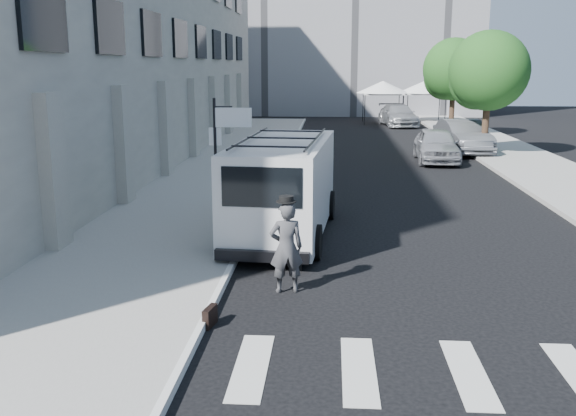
# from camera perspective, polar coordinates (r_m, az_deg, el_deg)

# --- Properties ---
(ground) EXTENTS (120.00, 120.00, 0.00)m
(ground) POSITION_cam_1_polar(r_m,az_deg,el_deg) (12.58, 3.00, -7.91)
(ground) COLOR black
(ground) RESTS_ON ground
(sidewalk_left) EXTENTS (4.50, 48.00, 0.15)m
(sidewalk_left) POSITION_cam_1_polar(r_m,az_deg,el_deg) (28.46, -5.07, 3.82)
(sidewalk_left) COLOR gray
(sidewalk_left) RESTS_ON ground
(sidewalk_right) EXTENTS (4.00, 56.00, 0.15)m
(sidewalk_right) POSITION_cam_1_polar(r_m,az_deg,el_deg) (33.27, 19.33, 4.44)
(sidewalk_right) COLOR gray
(sidewalk_right) RESTS_ON ground
(building_left) EXTENTS (10.00, 44.00, 12.00)m
(building_left) POSITION_cam_1_polar(r_m,az_deg,el_deg) (32.01, -18.09, 14.88)
(building_left) COLOR gray
(building_left) RESTS_ON ground
(sign_pole) EXTENTS (1.03, 0.07, 3.50)m
(sign_pole) POSITION_cam_1_polar(r_m,az_deg,el_deg) (15.29, -5.63, 5.97)
(sign_pole) COLOR black
(sign_pole) RESTS_ON sidewalk_left
(tree_near) EXTENTS (3.80, 3.83, 6.03)m
(tree_near) POSITION_cam_1_polar(r_m,az_deg,el_deg) (32.77, 17.18, 11.33)
(tree_near) COLOR black
(tree_near) RESTS_ON ground
(tree_far) EXTENTS (3.80, 3.83, 6.03)m
(tree_far) POSITION_cam_1_polar(r_m,az_deg,el_deg) (41.59, 14.35, 11.65)
(tree_far) COLOR black
(tree_far) RESTS_ON ground
(tent_left) EXTENTS (4.00, 4.00, 3.20)m
(tent_left) POSITION_cam_1_polar(r_m,az_deg,el_deg) (49.96, 8.44, 10.56)
(tent_left) COLOR black
(tent_left) RESTS_ON ground
(tent_right) EXTENTS (4.00, 4.00, 3.20)m
(tent_right) POSITION_cam_1_polar(r_m,az_deg,el_deg) (50.80, 12.05, 10.45)
(tent_right) COLOR black
(tent_right) RESTS_ON ground
(businessman) EXTENTS (0.74, 0.57, 1.83)m
(businessman) POSITION_cam_1_polar(r_m,az_deg,el_deg) (12.56, -0.15, -3.54)
(businessman) COLOR #3D3D3F
(businessman) RESTS_ON ground
(briefcase) EXTENTS (0.20, 0.45, 0.34)m
(briefcase) POSITION_cam_1_polar(r_m,az_deg,el_deg) (11.28, -6.95, -9.56)
(briefcase) COLOR black
(briefcase) RESTS_ON ground
(suitcase) EXTENTS (0.30, 0.40, 1.03)m
(suitcase) POSITION_cam_1_polar(r_m,az_deg,el_deg) (14.15, 0.65, -4.37)
(suitcase) COLOR black
(suitcase) RESTS_ON ground
(cargo_van) EXTENTS (2.74, 6.82, 2.50)m
(cargo_van) POSITION_cam_1_polar(r_m,az_deg,el_deg) (16.85, -0.37, 1.95)
(cargo_van) COLOR silver
(cargo_van) RESTS_ON ground
(parked_car_a) EXTENTS (2.03, 4.67, 1.57)m
(parked_car_a) POSITION_cam_1_polar(r_m,az_deg,el_deg) (30.51, 13.06, 5.48)
(parked_car_a) COLOR #97999F
(parked_car_a) RESTS_ON ground
(parked_car_b) EXTENTS (2.34, 5.28, 1.68)m
(parked_car_b) POSITION_cam_1_polar(r_m,az_deg,el_deg) (33.85, 15.27, 6.14)
(parked_car_b) COLOR #54565B
(parked_car_b) RESTS_ON ground
(parked_car_c) EXTENTS (2.84, 5.61, 1.56)m
(parked_car_c) POSITION_cam_1_polar(r_m,az_deg,el_deg) (48.03, 9.76, 8.13)
(parked_car_c) COLOR gray
(parked_car_c) RESTS_ON ground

